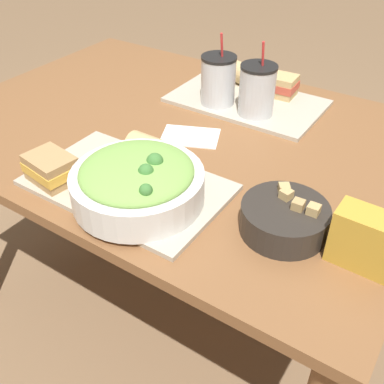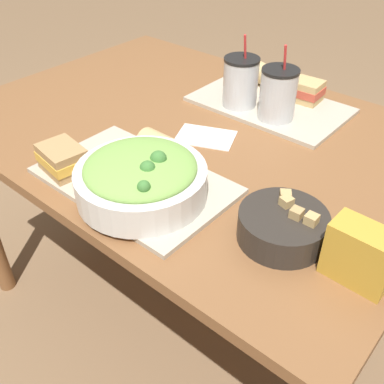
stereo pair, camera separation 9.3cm
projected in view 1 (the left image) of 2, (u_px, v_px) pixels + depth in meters
ground_plane at (181, 302)px, 1.74m from camera, size 12.00×12.00×0.00m
dining_table at (177, 156)px, 1.34m from camera, size 1.36×0.97×0.77m
tray_near at (128, 185)px, 1.05m from camera, size 0.46×0.28×0.01m
tray_far at (247, 101)px, 1.40m from camera, size 0.46×0.28×0.01m
salad_bowl at (138, 181)px, 0.96m from camera, size 0.29×0.29×0.11m
soup_bowl at (285, 218)px, 0.91m from camera, size 0.18×0.18×0.08m
sandwich_near at (51, 168)px, 1.04m from camera, size 0.13×0.10×0.06m
baguette_near at (151, 150)px, 1.10m from camera, size 0.11×0.07×0.07m
sandwich_far at (279, 85)px, 1.41m from camera, size 0.11×0.09×0.06m
baguette_far at (240, 73)px, 1.48m from camera, size 0.12×0.09×0.07m
drink_cup_dark at (218, 82)px, 1.34m from camera, size 0.10×0.10×0.21m
drink_cup_red at (257, 92)px, 1.28m from camera, size 0.10×0.10×0.22m
chip_bag at (365, 240)px, 0.82m from camera, size 0.12×0.07×0.12m
napkin_folded at (190, 136)px, 1.24m from camera, size 0.19×0.16×0.00m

